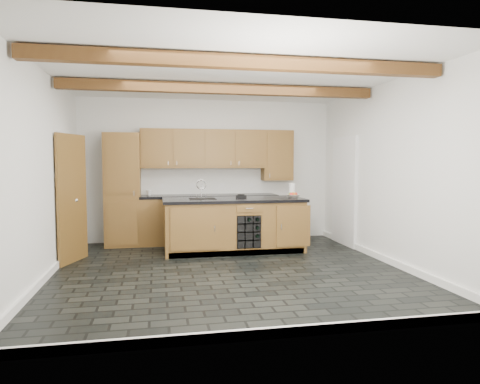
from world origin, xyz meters
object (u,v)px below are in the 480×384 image
object	(u,v)px
fruit_bowl	(293,196)
paper_towel	(292,190)
kitchen_scale	(241,196)
island	(234,225)

from	to	relation	value
fruit_bowl	paper_towel	size ratio (longest dim) A/B	0.92
kitchen_scale	fruit_bowl	distance (m)	0.93
island	fruit_bowl	bearing A→B (deg)	-0.36
island	fruit_bowl	size ratio (longest dim) A/B	10.90
fruit_bowl	paper_towel	world-z (taller)	paper_towel
island	paper_towel	world-z (taller)	paper_towel
kitchen_scale	island	bearing A→B (deg)	-127.47
island	fruit_bowl	world-z (taller)	fruit_bowl
island	kitchen_scale	xyz separation A→B (m)	(0.16, 0.17, 0.49)
island	fruit_bowl	distance (m)	1.18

